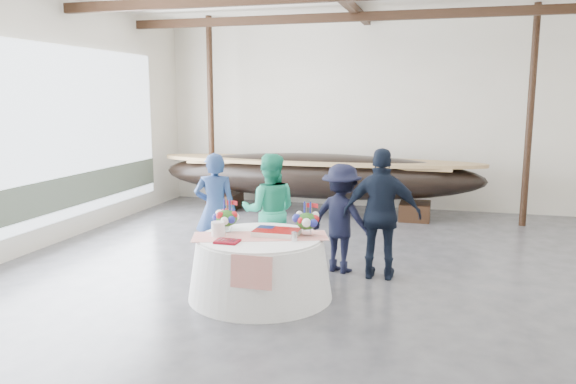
# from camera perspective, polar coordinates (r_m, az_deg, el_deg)

# --- Properties ---
(floor) EXTENTS (10.00, 12.00, 0.01)m
(floor) POSITION_cam_1_polar(r_m,az_deg,el_deg) (8.29, 1.95, -9.17)
(floor) COLOR #3D3D42
(floor) RESTS_ON ground
(wall_back) EXTENTS (10.00, 0.02, 4.50)m
(wall_back) POSITION_cam_1_polar(r_m,az_deg,el_deg) (13.76, 7.94, 7.84)
(wall_back) COLOR silver
(wall_back) RESTS_ON ground
(wall_left) EXTENTS (0.02, 12.00, 4.50)m
(wall_left) POSITION_cam_1_polar(r_m,az_deg,el_deg) (10.24, -26.48, 6.29)
(wall_left) COLOR silver
(wall_left) RESTS_ON ground
(pavilion_structure) EXTENTS (9.80, 11.76, 4.50)m
(pavilion_structure) POSITION_cam_1_polar(r_m,az_deg,el_deg) (8.74, 3.43, 18.39)
(pavilion_structure) COLOR black
(pavilion_structure) RESTS_ON ground
(open_bay) EXTENTS (0.03, 7.00, 3.20)m
(open_bay) POSITION_cam_1_polar(r_m,az_deg,el_deg) (11.00, -22.65, 4.51)
(open_bay) COLOR silver
(open_bay) RESTS_ON ground
(longboat_display) EXTENTS (7.45, 1.49, 1.40)m
(longboat_display) POSITION_cam_1_polar(r_m,az_deg,el_deg) (12.82, 2.85, 1.69)
(longboat_display) COLOR black
(longboat_display) RESTS_ON ground
(banquet_table) EXTENTS (1.94, 1.94, 0.83)m
(banquet_table) POSITION_cam_1_polar(r_m,az_deg,el_deg) (7.65, -2.83, -7.55)
(banquet_table) COLOR white
(banquet_table) RESTS_ON ground
(tabletop_items) EXTENTS (1.88, 1.10, 0.40)m
(tabletop_items) POSITION_cam_1_polar(r_m,az_deg,el_deg) (7.61, -2.70, -3.23)
(tabletop_items) COLOR red
(tabletop_items) RESTS_ON banquet_table
(guest_woman_blue) EXTENTS (0.75, 0.59, 1.81)m
(guest_woman_blue) POSITION_cam_1_polar(r_m,az_deg,el_deg) (8.98, -7.40, -1.78)
(guest_woman_blue) COLOR navy
(guest_woman_blue) RESTS_ON ground
(guest_woman_teal) EXTENTS (1.02, 0.88, 1.81)m
(guest_woman_teal) POSITION_cam_1_polar(r_m,az_deg,el_deg) (8.79, -1.89, -1.95)
(guest_woman_teal) COLOR #1FA37A
(guest_woman_teal) RESTS_ON ground
(guest_man_left) EXTENTS (1.23, 0.96, 1.67)m
(guest_man_left) POSITION_cam_1_polar(r_m,az_deg,el_deg) (8.63, 5.47, -2.68)
(guest_man_left) COLOR black
(guest_man_left) RESTS_ON ground
(guest_man_right) EXTENTS (1.15, 0.51, 1.94)m
(guest_man_right) POSITION_cam_1_polar(r_m,az_deg,el_deg) (8.35, 9.51, -2.25)
(guest_man_right) COLOR black
(guest_man_right) RESTS_ON ground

